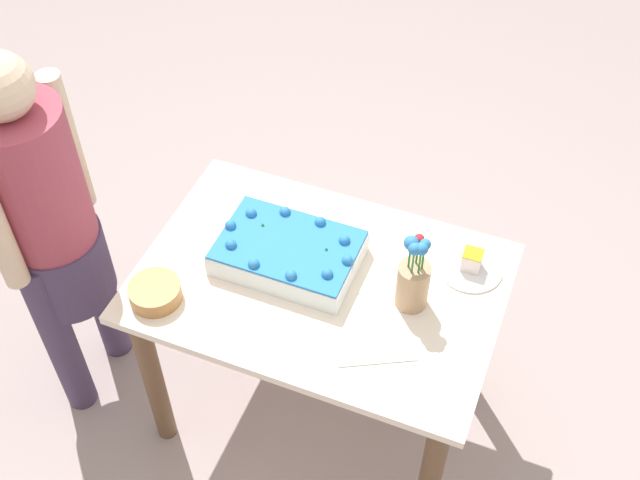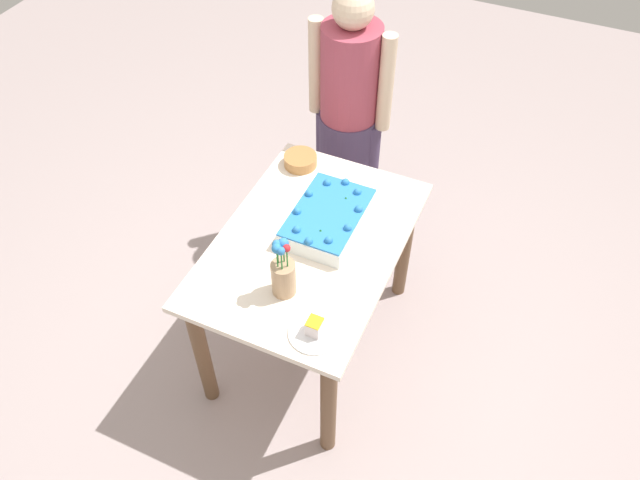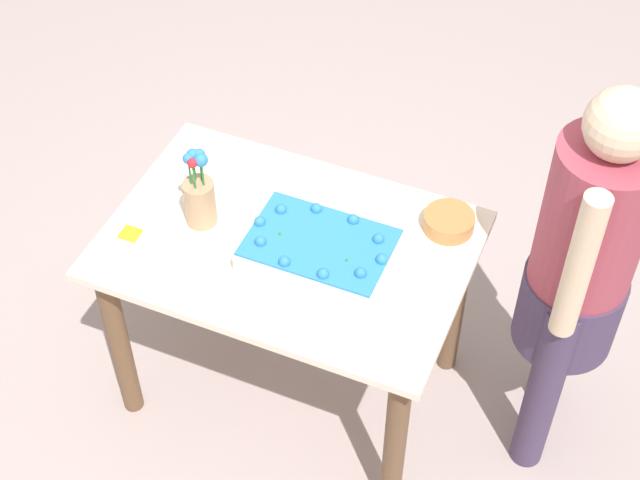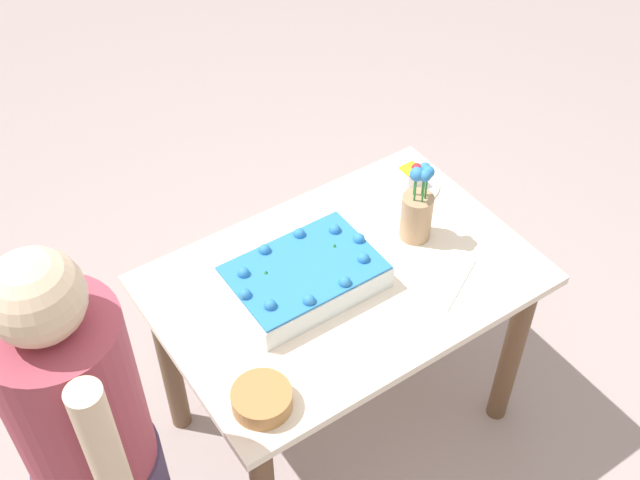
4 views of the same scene
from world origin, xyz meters
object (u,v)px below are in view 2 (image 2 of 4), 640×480
(cake_knife, at_px, (235,268))
(serving_plate_with_slice, at_px, (315,330))
(fruit_bowl, at_px, (300,160))
(person_standing, at_px, (349,106))
(flower_vase, at_px, (283,273))
(sheet_cake, at_px, (328,218))

(cake_knife, bearing_deg, serving_plate_with_slice, 42.52)
(serving_plate_with_slice, bearing_deg, cake_knife, 70.14)
(fruit_bowl, relative_size, person_standing, 0.11)
(serving_plate_with_slice, bearing_deg, flower_vase, 55.30)
(sheet_cake, bearing_deg, cake_knife, 146.85)
(sheet_cake, xyz_separation_m, person_standing, (0.75, 0.21, 0.05))
(sheet_cake, bearing_deg, person_standing, 15.51)
(sheet_cake, height_order, serving_plate_with_slice, sheet_cake)
(cake_knife, distance_m, fruit_bowl, 0.71)
(sheet_cake, distance_m, cake_knife, 0.47)
(sheet_cake, relative_size, person_standing, 0.30)
(sheet_cake, relative_size, serving_plate_with_slice, 2.14)
(flower_vase, height_order, person_standing, person_standing)
(sheet_cake, xyz_separation_m, fruit_bowl, (0.32, 0.29, -0.02))
(sheet_cake, xyz_separation_m, cake_knife, (-0.39, 0.25, -0.04))
(serving_plate_with_slice, xyz_separation_m, cake_knife, (0.16, 0.44, -0.02))
(cake_knife, bearing_deg, fruit_bowl, 155.00)
(serving_plate_with_slice, bearing_deg, person_standing, 16.86)
(flower_vase, relative_size, person_standing, 0.19)
(cake_knife, relative_size, fruit_bowl, 1.45)
(sheet_cake, distance_m, serving_plate_with_slice, 0.58)
(sheet_cake, bearing_deg, flower_vase, 178.23)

